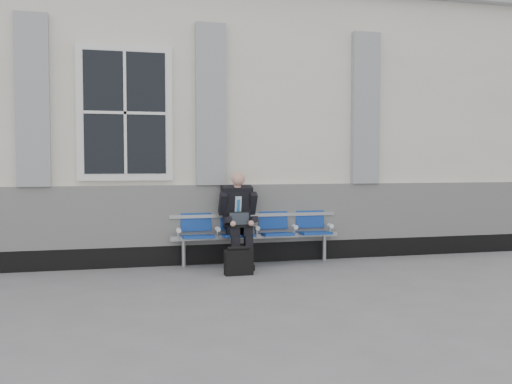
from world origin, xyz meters
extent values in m
plane|color=slate|center=(0.00, 0.00, 0.00)|extent=(70.00, 70.00, 0.00)
cube|color=silver|center=(0.00, 3.50, 2.10)|extent=(14.00, 4.00, 4.20)
cube|color=#949699|center=(0.00, 3.50, 4.32)|extent=(14.40, 4.40, 0.24)
cube|color=black|center=(0.00, 1.47, 0.15)|extent=(14.00, 0.10, 0.30)
cube|color=silver|center=(0.00, 1.46, 0.75)|extent=(14.00, 0.08, 0.90)
cube|color=#949699|center=(-0.90, 1.44, 2.40)|extent=(0.45, 0.14, 2.40)
cube|color=#949699|center=(1.60, 1.44, 2.40)|extent=(0.45, 0.14, 2.40)
cube|color=#949699|center=(4.10, 1.44, 2.40)|extent=(0.45, 0.14, 2.40)
cube|color=white|center=(0.35, 1.46, 2.25)|extent=(1.35, 0.10, 1.95)
cube|color=black|center=(0.35, 1.41, 2.25)|extent=(1.15, 0.02, 1.75)
cube|color=#9EA0A3|center=(2.27, 1.30, 0.42)|extent=(2.60, 0.07, 0.07)
cube|color=#9EA0A3|center=(2.27, 1.42, 0.73)|extent=(2.60, 0.05, 0.05)
cylinder|color=#9EA0A3|center=(1.17, 1.30, 0.20)|extent=(0.06, 0.06, 0.39)
cylinder|color=#9EA0A3|center=(3.37, 1.30, 0.20)|extent=(0.06, 0.06, 0.39)
cube|color=navy|center=(1.37, 1.22, 0.45)|extent=(0.46, 0.42, 0.07)
cube|color=navy|center=(1.37, 1.43, 0.71)|extent=(0.46, 0.10, 0.40)
cube|color=navy|center=(1.97, 1.22, 0.45)|extent=(0.46, 0.42, 0.07)
cube|color=navy|center=(1.97, 1.43, 0.71)|extent=(0.46, 0.10, 0.40)
cube|color=navy|center=(2.57, 1.22, 0.45)|extent=(0.46, 0.42, 0.07)
cube|color=navy|center=(2.57, 1.43, 0.71)|extent=(0.46, 0.10, 0.40)
cube|color=navy|center=(3.17, 1.22, 0.45)|extent=(0.46, 0.42, 0.07)
cube|color=navy|center=(3.17, 1.43, 0.71)|extent=(0.46, 0.10, 0.40)
cylinder|color=white|center=(1.09, 1.25, 0.55)|extent=(0.07, 0.12, 0.07)
cylinder|color=white|center=(1.67, 1.25, 0.55)|extent=(0.07, 0.12, 0.07)
cylinder|color=white|center=(2.27, 1.25, 0.55)|extent=(0.07, 0.12, 0.07)
cylinder|color=white|center=(2.87, 1.25, 0.55)|extent=(0.07, 0.12, 0.07)
cylinder|color=white|center=(3.45, 1.25, 0.55)|extent=(0.07, 0.12, 0.07)
cube|color=black|center=(1.87, 0.86, 0.04)|extent=(0.11, 0.25, 0.09)
cube|color=black|center=(2.06, 0.86, 0.04)|extent=(0.11, 0.25, 0.09)
cube|color=black|center=(1.87, 0.92, 0.25)|extent=(0.11, 0.12, 0.47)
cube|color=black|center=(2.06, 0.92, 0.25)|extent=(0.11, 0.12, 0.47)
cube|color=black|center=(1.87, 1.13, 0.54)|extent=(0.14, 0.43, 0.13)
cube|color=black|center=(2.06, 1.13, 0.54)|extent=(0.14, 0.43, 0.13)
cube|color=black|center=(1.97, 1.32, 0.85)|extent=(0.40, 0.33, 0.60)
cube|color=#BBDFF5|center=(1.96, 1.21, 0.87)|extent=(0.10, 0.09, 0.34)
cube|color=#2874BD|center=(1.96, 1.20, 0.85)|extent=(0.04, 0.08, 0.28)
cube|color=black|center=(1.97, 1.29, 1.13)|extent=(0.46, 0.23, 0.14)
cylinder|color=#D99A87|center=(1.97, 1.24, 1.20)|extent=(0.10, 0.10, 0.09)
sphere|color=#D99A87|center=(1.96, 1.19, 1.30)|extent=(0.20, 0.20, 0.20)
cube|color=black|center=(1.74, 1.23, 0.93)|extent=(0.10, 0.27, 0.35)
cube|color=black|center=(2.19, 1.22, 0.93)|extent=(0.10, 0.27, 0.35)
cube|color=black|center=(1.77, 1.05, 0.70)|extent=(0.09, 0.30, 0.13)
cube|color=black|center=(2.15, 1.05, 0.70)|extent=(0.09, 0.30, 0.13)
sphere|color=#D99A87|center=(1.83, 0.92, 0.66)|extent=(0.09, 0.09, 0.09)
sphere|color=#D99A87|center=(2.10, 0.92, 0.66)|extent=(0.09, 0.09, 0.09)
cube|color=black|center=(1.96, 1.00, 0.61)|extent=(0.31, 0.22, 0.02)
cube|color=black|center=(1.96, 1.11, 0.71)|extent=(0.31, 0.09, 0.20)
cube|color=black|center=(1.96, 1.10, 0.71)|extent=(0.29, 0.07, 0.17)
cube|color=black|center=(1.82, 0.52, 0.17)|extent=(0.39, 0.17, 0.34)
cylinder|color=black|center=(1.82, 0.52, 0.36)|extent=(0.30, 0.07, 0.06)
camera|label=1|loc=(0.19, -7.03, 1.54)|focal=40.00mm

